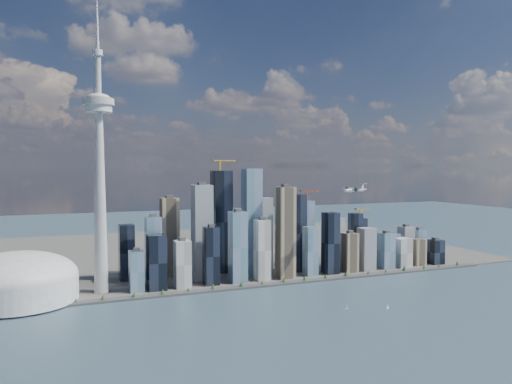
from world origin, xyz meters
name	(u,v)px	position (x,y,z in m)	size (l,w,h in m)	color
ground	(327,323)	(0.00, 0.00, 0.00)	(4000.00, 4000.00, 0.00)	#2C414E
seawall	(262,285)	(0.00, 250.00, 2.00)	(1100.00, 22.00, 4.00)	#383838
land	(200,250)	(0.00, 700.00, 1.50)	(1400.00, 900.00, 3.00)	#4C4C47
shoreline_trees	(262,282)	(0.00, 250.00, 8.78)	(960.53, 7.20, 8.80)	#3F2D1E
skyscraper_cluster	(272,240)	(59.62, 336.82, 77.59)	(736.00, 142.00, 250.56)	black
needle_tower	(100,167)	(-300.00, 310.00, 235.84)	(56.00, 56.00, 550.50)	#ADACA8
dome_stadium	(18,280)	(-440.00, 300.00, 39.44)	(200.00, 200.00, 86.00)	#B9B9B9
airplane	(354,190)	(181.61, 204.60, 190.03)	(67.47, 60.25, 16.77)	silver
sailboat_west	(387,307)	(133.48, 29.18, 2.62)	(5.83, 3.12, 8.17)	silver
sailboat_east	(347,307)	(68.76, 51.78, 2.98)	(6.59, 3.75, 9.30)	silver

